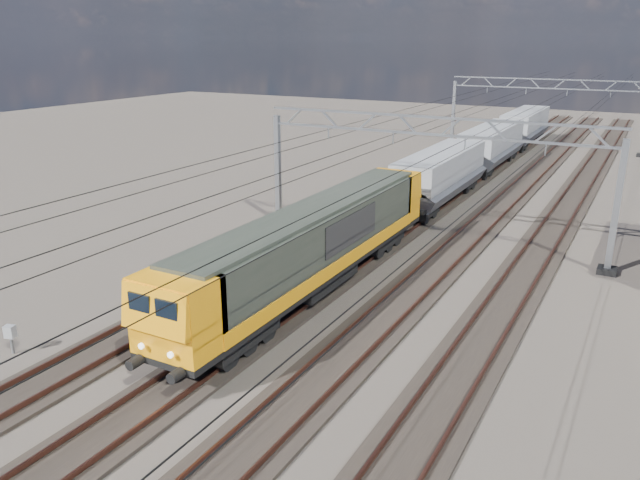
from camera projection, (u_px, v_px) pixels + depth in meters
The scene contains 13 objects.
ground at pixel (396, 266), 31.59m from camera, with size 160.00×160.00×0.00m, color black.
track_outer_west at pixel (294, 247), 34.30m from camera, with size 2.60×140.00×0.30m.
track_loco at pixel (360, 258), 32.48m from camera, with size 2.60×140.00×0.30m.
track_inner_east at pixel (434, 271), 30.66m from camera, with size 2.60×140.00×0.30m.
track_outer_east at pixel (517, 286), 28.84m from camera, with size 2.60×140.00×0.30m.
catenary_gantry_mid at pixel (426, 176), 33.73m from camera, with size 19.90×0.90×7.11m.
catenary_gantry_far at pixel (544, 111), 63.79m from camera, with size 19.90×0.90×7.11m.
overhead_wires at pixel (451, 132), 36.50m from camera, with size 12.03×140.00×0.53m.
locomotive at pixel (315, 243), 27.73m from camera, with size 2.76×21.10×3.62m.
hopper_wagon_lead at pixel (440, 173), 42.54m from camera, with size 3.38×13.00×3.25m.
hopper_wagon_mid at pixel (492, 144), 54.40m from camera, with size 3.38×13.00×3.25m.
hopper_wagon_third at pixel (525, 125), 66.25m from camera, with size 3.38×13.00×3.25m.
trackside_cabinet at pixel (10, 333), 22.59m from camera, with size 0.43×0.37×1.11m.
Camera 1 is at (10.82, -27.86, 11.01)m, focal length 35.00 mm.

